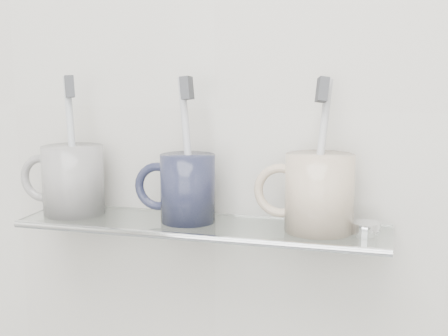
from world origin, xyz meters
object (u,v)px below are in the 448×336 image
(mug_right, at_px, (320,193))
(mug_center, at_px, (188,188))
(mug_left, at_px, (73,180))
(shelf_glass, at_px, (202,226))

(mug_right, bearing_deg, mug_center, 173.01)
(mug_left, bearing_deg, shelf_glass, -20.86)
(shelf_glass, bearing_deg, mug_center, 166.90)
(shelf_glass, bearing_deg, mug_left, 178.52)
(shelf_glass, xyz_separation_m, mug_center, (-0.02, 0.00, 0.05))
(mug_left, relative_size, mug_center, 1.06)
(shelf_glass, xyz_separation_m, mug_right, (0.16, 0.00, 0.05))
(shelf_glass, height_order, mug_center, mug_center)
(mug_center, bearing_deg, mug_right, -6.88)
(shelf_glass, xyz_separation_m, mug_left, (-0.19, 0.00, 0.05))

